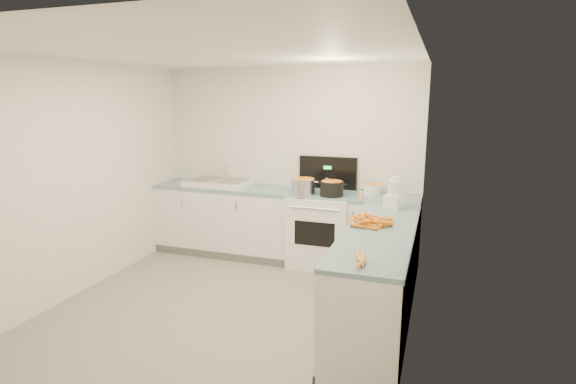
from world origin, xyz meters
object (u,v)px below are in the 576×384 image
(food_processor, at_px, (395,195))
(sink, at_px, (219,183))
(black_pot, at_px, (332,189))
(spice_jar, at_px, (361,196))
(steel_pot, at_px, (303,187))
(stove, at_px, (321,228))
(extract_bottle, at_px, (362,195))
(mixing_bowl, at_px, (370,189))

(food_processor, bearing_deg, sink, 167.46)
(black_pot, distance_m, spice_jar, 0.38)
(steel_pot, bearing_deg, sink, 171.69)
(spice_jar, distance_m, food_processor, 0.52)
(sink, relative_size, steel_pot, 2.92)
(spice_jar, bearing_deg, stove, 157.90)
(extract_bottle, bearing_deg, stove, 159.10)
(sink, xyz_separation_m, black_pot, (1.61, -0.15, 0.04))
(black_pot, bearing_deg, sink, 174.54)
(stove, height_order, sink, stove)
(mixing_bowl, height_order, extract_bottle, mixing_bowl)
(black_pot, height_order, food_processor, food_processor)
(mixing_bowl, bearing_deg, steel_pot, -158.79)
(sink, height_order, mixing_bowl, sink)
(extract_bottle, bearing_deg, sink, 173.67)
(stove, height_order, spice_jar, stove)
(stove, distance_m, food_processor, 1.23)
(stove, height_order, extract_bottle, stove)
(spice_jar, bearing_deg, food_processor, -36.28)
(stove, xyz_separation_m, steel_pot, (-0.19, -0.17, 0.55))
(sink, relative_size, food_processor, 2.50)
(extract_bottle, bearing_deg, steel_pot, 177.11)
(sink, xyz_separation_m, extract_bottle, (1.99, -0.22, 0.01))
(stove, xyz_separation_m, sink, (-1.45, 0.02, 0.50))
(extract_bottle, bearing_deg, black_pot, 170.00)
(stove, relative_size, black_pot, 4.85)
(black_pot, distance_m, food_processor, 0.87)
(steel_pot, distance_m, black_pot, 0.35)
(spice_jar, bearing_deg, sink, 173.34)
(spice_jar, bearing_deg, black_pot, 168.28)
(stove, relative_size, sink, 1.58)
(steel_pot, bearing_deg, stove, 41.10)
(steel_pot, relative_size, food_processor, 0.86)
(food_processor, bearing_deg, steel_pot, 162.92)
(steel_pot, xyz_separation_m, black_pot, (0.35, 0.03, -0.01))
(sink, distance_m, extract_bottle, 2.00)
(stove, distance_m, steel_pot, 0.61)
(steel_pot, height_order, spice_jar, steel_pot)
(steel_pot, height_order, food_processor, food_processor)
(sink, height_order, food_processor, food_processor)
(stove, bearing_deg, black_pot, -41.37)
(black_pot, distance_m, mixing_bowl, 0.50)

